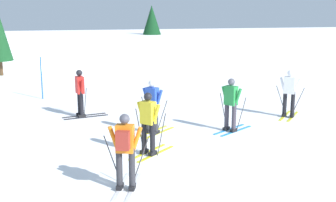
# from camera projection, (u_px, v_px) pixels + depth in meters

# --- Properties ---
(ground_plane) EXTENTS (120.00, 120.00, 0.00)m
(ground_plane) POSITION_uv_depth(u_px,v_px,m) (247.00, 158.00, 11.59)
(ground_plane) COLOR white
(far_snow_ridge) EXTENTS (80.00, 6.73, 1.93)m
(far_snow_ridge) POSITION_uv_depth(u_px,v_px,m) (137.00, 46.00, 31.81)
(far_snow_ridge) COLOR white
(far_snow_ridge) RESTS_ON ground
(skier_red) EXTENTS (1.64, 0.98, 1.71)m
(skier_red) POSITION_uv_depth(u_px,v_px,m) (80.00, 92.00, 15.65)
(skier_red) COLOR black
(skier_red) RESTS_ON ground
(skier_green) EXTENTS (1.52, 1.22, 1.71)m
(skier_green) POSITION_uv_depth(u_px,v_px,m) (231.00, 103.00, 13.86)
(skier_green) COLOR #237AC6
(skier_green) RESTS_ON ground
(skier_yellow) EXTENTS (1.41, 1.38, 1.71)m
(skier_yellow) POSITION_uv_depth(u_px,v_px,m) (148.00, 122.00, 11.69)
(skier_yellow) COLOR gold
(skier_yellow) RESTS_ON ground
(skier_white) EXTENTS (1.30, 1.48, 1.71)m
(skier_white) POSITION_uv_depth(u_px,v_px,m) (289.00, 92.00, 15.62)
(skier_white) COLOR gold
(skier_white) RESTS_ON ground
(skier_blue) EXTENTS (1.41, 1.38, 1.71)m
(skier_blue) POSITION_uv_depth(u_px,v_px,m) (152.00, 105.00, 13.62)
(skier_blue) COLOR gold
(skier_blue) RESTS_ON ground
(skier_orange) EXTENTS (0.96, 1.63, 1.71)m
(skier_orange) POSITION_uv_depth(u_px,v_px,m) (125.00, 148.00, 9.42)
(skier_orange) COLOR silver
(skier_orange) RESTS_ON ground
(trail_marker_pole) EXTENTS (0.05, 0.05, 1.80)m
(trail_marker_pole) POSITION_uv_depth(u_px,v_px,m) (42.00, 78.00, 18.67)
(trail_marker_pole) COLOR #1E56AD
(trail_marker_pole) RESTS_ON ground
(conifer_far_right) EXTENTS (2.04, 2.04, 3.89)m
(conifer_far_right) POSITION_uv_depth(u_px,v_px,m) (152.00, 29.00, 29.94)
(conifer_far_right) COLOR #513823
(conifer_far_right) RESTS_ON ground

